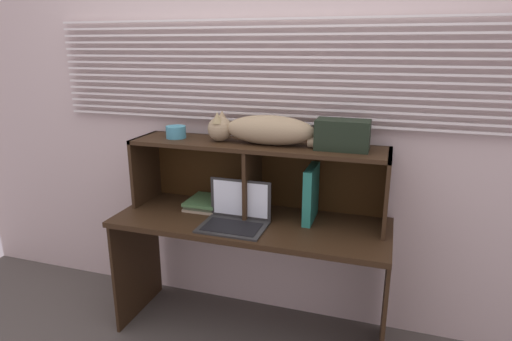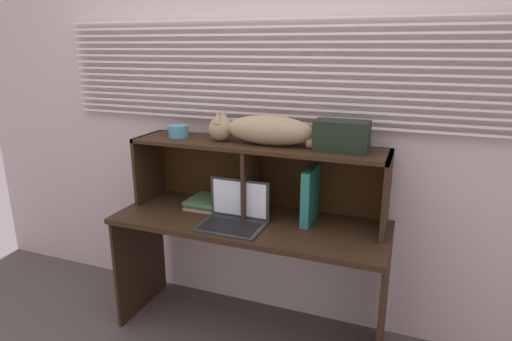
{
  "view_description": "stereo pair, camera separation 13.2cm",
  "coord_description": "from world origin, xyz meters",
  "px_view_note": "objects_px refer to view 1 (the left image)",
  "views": [
    {
      "loc": [
        0.7,
        -1.83,
        1.63
      ],
      "look_at": [
        0.0,
        0.34,
        0.97
      ],
      "focal_mm": 30.11,
      "sensor_mm": 36.0,
      "label": 1
    },
    {
      "loc": [
        0.82,
        -1.78,
        1.63
      ],
      "look_at": [
        0.0,
        0.34,
        0.97
      ],
      "focal_mm": 30.11,
      "sensor_mm": 36.0,
      "label": 2
    }
  ],
  "objects_px": {
    "laptop": "(235,217)",
    "storage_box": "(343,135)",
    "cat": "(264,130)",
    "book_stack": "(206,203)",
    "small_basket": "(176,132)",
    "binder_upright": "(311,194)"
  },
  "relations": [
    {
      "from": "cat",
      "to": "laptop",
      "type": "height_order",
      "value": "cat"
    },
    {
      "from": "laptop",
      "to": "storage_box",
      "type": "distance_m",
      "value": 0.7
    },
    {
      "from": "book_stack",
      "to": "small_basket",
      "type": "bearing_deg",
      "value": -179.98
    },
    {
      "from": "cat",
      "to": "storage_box",
      "type": "xyz_separation_m",
      "value": [
        0.42,
        -0.0,
        0.0
      ]
    },
    {
      "from": "storage_box",
      "to": "small_basket",
      "type": "bearing_deg",
      "value": 180.0
    },
    {
      "from": "laptop",
      "to": "book_stack",
      "type": "relative_size",
      "value": 1.39
    },
    {
      "from": "storage_box",
      "to": "book_stack",
      "type": "bearing_deg",
      "value": 179.99
    },
    {
      "from": "binder_upright",
      "to": "storage_box",
      "type": "xyz_separation_m",
      "value": [
        0.15,
        0.0,
        0.33
      ]
    },
    {
      "from": "cat",
      "to": "book_stack",
      "type": "distance_m",
      "value": 0.58
    },
    {
      "from": "laptop",
      "to": "binder_upright",
      "type": "height_order",
      "value": "binder_upright"
    },
    {
      "from": "laptop",
      "to": "book_stack",
      "type": "distance_m",
      "value": 0.32
    },
    {
      "from": "binder_upright",
      "to": "storage_box",
      "type": "distance_m",
      "value": 0.36
    },
    {
      "from": "book_stack",
      "to": "storage_box",
      "type": "xyz_separation_m",
      "value": [
        0.77,
        -0.0,
        0.46
      ]
    },
    {
      "from": "small_basket",
      "to": "storage_box",
      "type": "bearing_deg",
      "value": 0.0
    },
    {
      "from": "cat",
      "to": "storage_box",
      "type": "distance_m",
      "value": 0.42
    },
    {
      "from": "book_stack",
      "to": "storage_box",
      "type": "relative_size",
      "value": 0.91
    },
    {
      "from": "laptop",
      "to": "book_stack",
      "type": "height_order",
      "value": "laptop"
    },
    {
      "from": "laptop",
      "to": "small_basket",
      "type": "bearing_deg",
      "value": 155.95
    },
    {
      "from": "cat",
      "to": "book_stack",
      "type": "bearing_deg",
      "value": 179.99
    },
    {
      "from": "storage_box",
      "to": "binder_upright",
      "type": "bearing_deg",
      "value": 180.0
    },
    {
      "from": "storage_box",
      "to": "cat",
      "type": "bearing_deg",
      "value": 180.0
    },
    {
      "from": "binder_upright",
      "to": "book_stack",
      "type": "bearing_deg",
      "value": 179.99
    }
  ]
}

